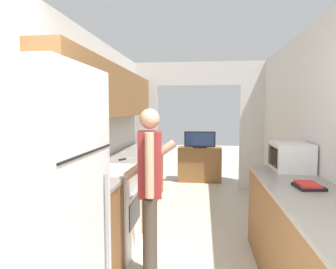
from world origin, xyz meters
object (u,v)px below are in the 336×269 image
tv_cabinet (200,164)px  knife (124,159)px  refrigerator (37,216)px  range_oven (107,210)px  book_stack (308,186)px  television (200,140)px  person (150,190)px  microwave (291,157)px

tv_cabinet → knife: 2.97m
refrigerator → knife: 2.10m
range_oven → knife: size_ratio=3.45×
book_stack → television: bearing=103.5°
range_oven → refrigerator: bearing=-88.7°
person → knife: person is taller
microwave → knife: bearing=166.8°
refrigerator → tv_cabinet: (0.95, 4.86, -0.55)m
person → microwave: person is taller
television → knife: 2.88m
refrigerator → person: (0.54, 0.94, -0.07)m
tv_cabinet → television: size_ratio=1.39×
microwave → book_stack: size_ratio=1.89×
person → book_stack: (1.35, -0.06, 0.10)m
microwave → television: size_ratio=0.70×
range_oven → tv_cabinet: (0.98, 3.41, -0.09)m
refrigerator → person: bearing=59.9°
refrigerator → knife: refrigerator is taller
microwave → book_stack: (-0.07, -0.76, -0.13)m
range_oven → person: 0.86m
television → refrigerator: bearing=-101.2°
refrigerator → knife: size_ratio=5.97×
microwave → range_oven: bearing=-174.5°
book_stack → television: 4.05m
range_oven → television: television is taller
television → knife: size_ratio=2.18×
book_stack → person: bearing=177.5°
range_oven → television: size_ratio=1.58×
refrigerator → tv_cabinet: refrigerator is taller
person → knife: size_ratio=5.15×
book_stack → knife: size_ratio=0.80×
range_oven → microwave: 2.10m
tv_cabinet → television: 0.55m
microwave → tv_cabinet: 3.45m
refrigerator → person: 1.08m
tv_cabinet → range_oven: bearing=-106.1°
refrigerator → television: size_ratio=2.73×
refrigerator → television: 4.91m
refrigerator → tv_cabinet: bearing=78.9°
range_oven → television: 3.54m
person → television: person is taller
book_stack → microwave: bearing=84.9°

